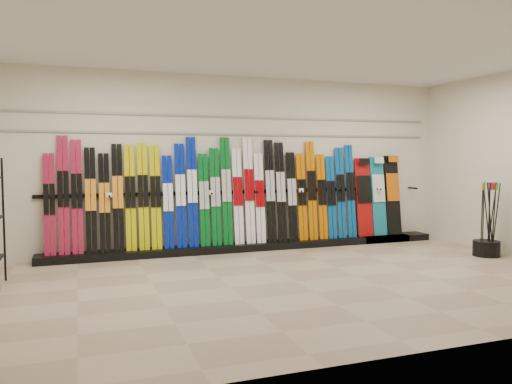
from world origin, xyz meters
name	(u,v)px	position (x,y,z in m)	size (l,w,h in m)	color
floor	(296,281)	(0.00, 0.00, 0.00)	(8.00, 8.00, 0.00)	#9E866D
back_wall	(238,163)	(0.00, 2.50, 1.50)	(8.00, 8.00, 0.00)	beige
ceiling	(298,46)	(0.00, 0.00, 3.00)	(8.00, 8.00, 0.00)	silver
ski_rack_base	(254,246)	(0.22, 2.28, 0.06)	(8.00, 0.40, 0.12)	black
skis	(215,196)	(-0.46, 2.34, 0.96)	(5.38, 0.25, 1.83)	#A41637
snowboards	(378,196)	(2.77, 2.35, 0.86)	(0.95, 0.23, 1.52)	#990C0C
pole_bin	(486,248)	(3.60, 0.49, 0.12)	(0.42, 0.42, 0.25)	black
ski_poles	(489,219)	(3.63, 0.47, 0.61)	(0.34, 0.34, 1.18)	black
slatwall_rail_0	(238,134)	(0.00, 2.48, 2.00)	(7.60, 0.02, 0.03)	gray
slatwall_rail_1	(238,117)	(0.00, 2.48, 2.30)	(7.60, 0.02, 0.03)	gray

